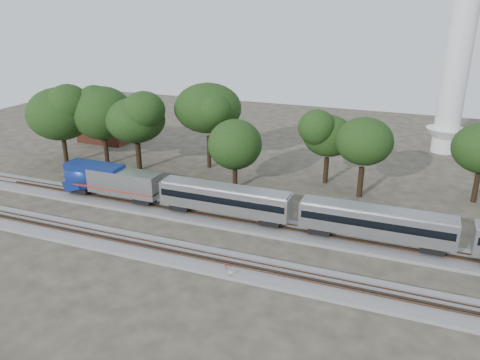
# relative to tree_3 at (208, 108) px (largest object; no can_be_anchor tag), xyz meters

# --- Properties ---
(ground) EXTENTS (160.00, 160.00, 0.00)m
(ground) POSITION_rel_tree_3_xyz_m (9.31, -24.23, -10.14)
(ground) COLOR #383328
(ground) RESTS_ON ground
(track_far) EXTENTS (160.00, 5.00, 0.73)m
(track_far) POSITION_rel_tree_3_xyz_m (9.31, -18.23, -9.93)
(track_far) COLOR slate
(track_far) RESTS_ON ground
(track_near) EXTENTS (160.00, 5.00, 0.73)m
(track_near) POSITION_rel_tree_3_xyz_m (9.31, -28.23, -9.93)
(track_near) COLOR slate
(track_near) RESTS_ON ground
(switch_stand_red) EXTENTS (0.32, 0.15, 1.04)m
(switch_stand_red) POSITION_rel_tree_3_xyz_m (15.59, -29.52, -9.48)
(switch_stand_red) COLOR #512D19
(switch_stand_red) RESTS_ON ground
(switch_stand_white) EXTENTS (0.31, 0.09, 0.99)m
(switch_stand_white) POSITION_rel_tree_3_xyz_m (16.51, -30.55, -9.51)
(switch_stand_white) COLOR #512D19
(switch_stand_white) RESTS_ON ground
(switch_lever) EXTENTS (0.58, 0.47, 0.30)m
(switch_lever) POSITION_rel_tree_3_xyz_m (17.65, -29.58, -9.99)
(switch_lever) COLOR #512D19
(switch_lever) RESTS_ON ground
(brick_building) EXTENTS (10.24, 7.29, 4.88)m
(brick_building) POSITION_rel_tree_3_xyz_m (-25.86, 7.43, -7.68)
(brick_building) COLOR brown
(brick_building) RESTS_ON ground
(tree_0) EXTENTS (8.85, 8.85, 12.48)m
(tree_0) POSITION_rel_tree_3_xyz_m (-23.97, -7.11, -1.45)
(tree_0) COLOR black
(tree_0) RESTS_ON ground
(tree_1) EXTENTS (9.07, 9.07, 12.78)m
(tree_1) POSITION_rel_tree_3_xyz_m (-17.21, -4.77, -1.23)
(tree_1) COLOR black
(tree_1) RESTS_ON ground
(tree_2) EXTENTS (8.64, 8.64, 12.18)m
(tree_2) POSITION_rel_tree_3_xyz_m (-10.20, -5.55, -1.66)
(tree_2) COLOR black
(tree_2) RESTS_ON ground
(tree_3) EXTENTS (10.32, 10.32, 14.54)m
(tree_3) POSITION_rel_tree_3_xyz_m (0.00, 0.00, 0.00)
(tree_3) COLOR black
(tree_3) RESTS_ON ground
(tree_4) EXTENTS (6.97, 6.97, 9.82)m
(tree_4) POSITION_rel_tree_3_xyz_m (7.66, -7.32, -3.31)
(tree_4) COLOR black
(tree_4) RESTS_ON ground
(tree_5) EXTENTS (7.59, 7.59, 10.70)m
(tree_5) POSITION_rel_tree_3_xyz_m (19.78, -0.03, -2.69)
(tree_5) COLOR black
(tree_5) RESTS_ON ground
(tree_6) EXTENTS (8.37, 8.37, 11.81)m
(tree_6) POSITION_rel_tree_3_xyz_m (25.48, -3.78, -1.92)
(tree_6) COLOR black
(tree_6) RESTS_ON ground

